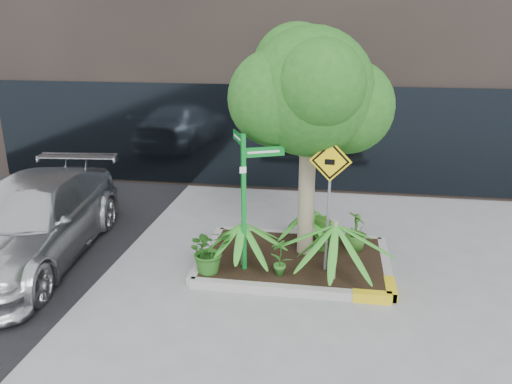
# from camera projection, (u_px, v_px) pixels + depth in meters

# --- Properties ---
(ground) EXTENTS (80.00, 80.00, 0.00)m
(ground) POSITION_uv_depth(u_px,v_px,m) (281.00, 271.00, 8.69)
(ground) COLOR gray
(ground) RESTS_ON ground
(planter) EXTENTS (3.35, 2.36, 0.15)m
(planter) POSITION_uv_depth(u_px,v_px,m) (296.00, 259.00, 8.88)
(planter) COLOR #9E9E99
(planter) RESTS_ON ground
(tree) EXTENTS (2.76, 2.45, 4.14)m
(tree) POSITION_uv_depth(u_px,v_px,m) (310.00, 92.00, 8.21)
(tree) COLOR tan
(tree) RESTS_ON ground
(palm_front) EXTENTS (1.13, 1.13, 1.25)m
(palm_front) POSITION_uv_depth(u_px,v_px,m) (336.00, 225.00, 7.83)
(palm_front) COLOR tan
(palm_front) RESTS_ON ground
(palm_left) EXTENTS (0.93, 0.93, 1.03)m
(palm_left) POSITION_uv_depth(u_px,v_px,m) (242.00, 223.00, 8.35)
(palm_left) COLOR tan
(palm_left) RESTS_ON ground
(palm_back) EXTENTS (0.82, 0.82, 0.91)m
(palm_back) POSITION_uv_depth(u_px,v_px,m) (309.00, 208.00, 9.28)
(palm_back) COLOR tan
(palm_back) RESTS_ON ground
(parked_car) EXTENTS (2.52, 5.17, 1.45)m
(parked_car) POSITION_uv_depth(u_px,v_px,m) (29.00, 222.00, 8.91)
(parked_car) COLOR #BABABF
(parked_car) RESTS_ON ground
(shrub_a) EXTENTS (1.00, 1.00, 0.79)m
(shrub_a) POSITION_uv_depth(u_px,v_px,m) (209.00, 250.00, 8.23)
(shrub_a) COLOR #245F1B
(shrub_a) RESTS_ON planter
(shrub_b) EXTENTS (0.51, 0.51, 0.73)m
(shrub_b) POSITION_uv_depth(u_px,v_px,m) (356.00, 231.00, 9.06)
(shrub_b) COLOR #2A5B1B
(shrub_b) RESTS_ON planter
(shrub_c) EXTENTS (0.48, 0.48, 0.67)m
(shrub_c) POSITION_uv_depth(u_px,v_px,m) (281.00, 256.00, 8.13)
(shrub_c) COLOR #2D7223
(shrub_c) RESTS_ON planter
(shrub_d) EXTENTS (0.58, 0.58, 0.75)m
(shrub_d) POSITION_uv_depth(u_px,v_px,m) (323.00, 231.00, 9.01)
(shrub_d) COLOR #31691E
(shrub_d) RESTS_ON planter
(street_sign_post) EXTENTS (0.91, 0.69, 2.47)m
(street_sign_post) POSITION_uv_depth(u_px,v_px,m) (246.00, 190.00, 8.08)
(street_sign_post) COLOR #0C8427
(street_sign_post) RESTS_ON ground
(cattle_sign) EXTENTS (0.68, 0.32, 2.20)m
(cattle_sign) POSITION_uv_depth(u_px,v_px,m) (329.00, 184.00, 8.04)
(cattle_sign) COLOR slate
(cattle_sign) RESTS_ON ground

